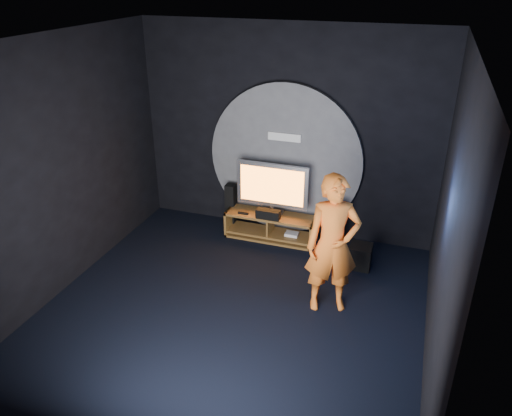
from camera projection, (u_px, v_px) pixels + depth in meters
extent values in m
plane|color=black|center=(233.00, 309.00, 6.82)|extent=(5.00, 5.00, 0.00)
cube|color=black|center=(286.00, 133.00, 8.18)|extent=(5.00, 0.04, 3.50)
cube|color=black|center=(114.00, 315.00, 3.93)|extent=(5.00, 0.04, 3.50)
cube|color=black|center=(59.00, 168.00, 6.78)|extent=(0.04, 5.00, 3.50)
cube|color=black|center=(448.00, 223.00, 5.32)|extent=(0.04, 5.00, 3.50)
cube|color=black|center=(227.00, 42.00, 5.28)|extent=(5.00, 5.00, 0.01)
cylinder|color=#515156|center=(285.00, 160.00, 8.33)|extent=(2.60, 0.08, 2.60)
cube|color=white|center=(284.00, 137.00, 8.10)|extent=(0.55, 0.03, 0.13)
cube|color=olive|center=(271.00, 216.00, 8.41)|extent=(1.53, 0.45, 0.04)
cube|color=olive|center=(270.00, 233.00, 8.55)|extent=(1.48, 0.42, 0.04)
cube|color=olive|center=(230.00, 220.00, 8.71)|extent=(0.04, 0.45, 0.45)
cube|color=olive|center=(313.00, 233.00, 8.28)|extent=(0.04, 0.45, 0.45)
cube|color=olive|center=(270.00, 224.00, 8.48)|extent=(0.03, 0.40, 0.29)
cube|color=olive|center=(270.00, 237.00, 8.59)|extent=(1.53, 0.45, 0.04)
cube|color=white|center=(292.00, 234.00, 8.42)|extent=(0.22, 0.16, 0.05)
cube|color=silver|center=(272.00, 212.00, 8.45)|extent=(0.36, 0.22, 0.04)
cylinder|color=silver|center=(272.00, 208.00, 8.42)|extent=(0.07, 0.07, 0.10)
cube|color=silver|center=(272.00, 185.00, 8.23)|extent=(1.21, 0.06, 0.75)
cube|color=orange|center=(272.00, 186.00, 8.20)|extent=(1.08, 0.01, 0.61)
cube|color=black|center=(268.00, 214.00, 8.25)|extent=(0.40, 0.15, 0.15)
cube|color=black|center=(243.00, 213.00, 8.42)|extent=(0.18, 0.05, 0.02)
cube|color=black|center=(231.00, 206.00, 8.78)|extent=(0.17, 0.18, 0.83)
cube|color=black|center=(336.00, 225.00, 8.13)|extent=(0.17, 0.18, 0.83)
cube|color=black|center=(360.00, 256.00, 7.71)|extent=(0.34, 0.34, 0.37)
imported|color=orange|center=(333.00, 245.00, 6.47)|extent=(0.82, 0.68, 1.93)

